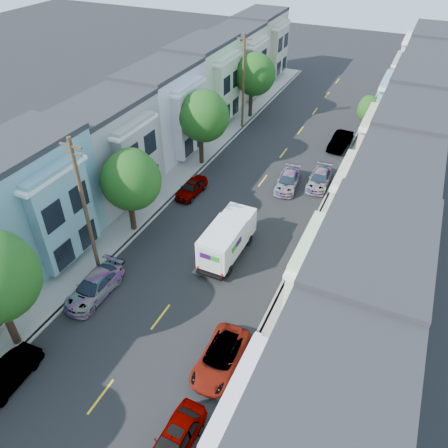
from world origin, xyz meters
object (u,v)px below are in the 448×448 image
at_px(parked_left_b, 8,376).
at_px(parked_left_d, 192,188).
at_px(parked_left_c, 94,287).
at_px(tree_e, 254,74).
at_px(tree_far_r, 369,111).
at_px(utility_pole_far, 243,82).
at_px(parked_right_b, 220,358).
at_px(tree_c, 130,180).
at_px(utility_pole_near, 85,209).
at_px(parked_right_a, 175,440).
at_px(parked_right_c, 320,179).
at_px(tree_d, 203,116).
at_px(parked_right_d, 340,141).
at_px(lead_sedan, 288,181).
at_px(fedex_truck, 227,238).

relative_size(parked_left_b, parked_left_d, 0.98).
relative_size(parked_left_b, parked_left_c, 0.84).
relative_size(tree_e, tree_far_r, 1.54).
distance_m(tree_e, utility_pole_far, 3.14).
bearing_deg(tree_e, parked_right_b, -71.11).
bearing_deg(tree_c, utility_pole_near, -89.98).
bearing_deg(parked_left_d, parked_left_b, -88.32).
bearing_deg(parked_right_a, utility_pole_far, 109.81).
distance_m(tree_e, utility_pole_near, 29.14).
bearing_deg(parked_right_c, tree_d, -177.71).
height_order(tree_d, tree_e, tree_e).
relative_size(utility_pole_near, utility_pole_far, 1.00).
bearing_deg(utility_pole_near, parked_left_d, 82.92).
relative_size(utility_pole_near, parked_left_c, 2.16).
relative_size(tree_c, parked_right_a, 1.62).
bearing_deg(utility_pole_far, parked_right_b, -69.27).
xyz_separation_m(parked_right_a, parked_right_c, (0.00, 26.08, -0.05)).
height_order(parked_left_d, parked_right_d, parked_right_d).
relative_size(tree_far_r, parked_right_b, 1.04).
bearing_deg(tree_e, tree_d, -90.00).
height_order(tree_e, parked_left_d, tree_e).
bearing_deg(parked_left_d, lead_sedan, 34.13).
relative_size(tree_e, fedex_truck, 1.29).
bearing_deg(tree_e, parked_left_c, -87.43).
xyz_separation_m(tree_d, tree_far_r, (13.20, 11.82, -1.59)).
xyz_separation_m(lead_sedan, parked_left_d, (-7.31, -4.65, 0.01)).
relative_size(tree_c, parked_right_c, 1.62).
bearing_deg(parked_right_a, tree_d, 115.91).
height_order(tree_d, parked_left_d, tree_d).
relative_size(tree_c, tree_e, 0.92).
distance_m(tree_far_r, parked_right_c, 11.38).
height_order(parked_left_c, parked_right_d, parked_right_d).
height_order(fedex_truck, parked_left_b, fedex_truck).
relative_size(parked_left_b, parked_right_a, 0.92).
relative_size(tree_far_r, fedex_truck, 0.84).
bearing_deg(parked_left_c, parked_right_d, 70.38).
bearing_deg(parked_left_d, parked_right_b, -54.93).
distance_m(tree_far_r, parked_right_b, 32.10).
distance_m(tree_e, parked_right_a, 39.63).
bearing_deg(parked_left_c, fedex_truck, 49.46).
bearing_deg(parked_left_b, tree_d, 90.62).
bearing_deg(tree_far_r, tree_d, -138.15).
height_order(parked_left_c, parked_right_c, parked_left_c).
xyz_separation_m(parked_left_b, parked_right_a, (9.80, 0.75, 0.04)).
relative_size(tree_d, parked_left_c, 1.59).
bearing_deg(utility_pole_far, parked_left_b, -87.73).
distance_m(tree_e, parked_left_c, 31.60).
xyz_separation_m(tree_e, fedex_truck, (7.61, -23.94, -3.54)).
distance_m(parked_left_d, parked_right_a, 22.17).
xyz_separation_m(tree_far_r, utility_pole_far, (-13.19, -2.32, 1.75)).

